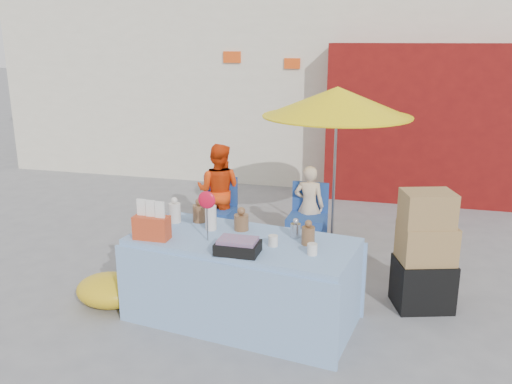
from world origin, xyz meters
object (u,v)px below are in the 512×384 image
(chair_left, at_px, (216,222))
(box_stack, at_px, (425,255))
(vendor_orange, at_px, (219,191))
(umbrella, at_px, (337,102))
(vendor_beige, at_px, (309,206))
(market_table, at_px, (242,278))
(chair_right, at_px, (307,230))

(chair_left, bearing_deg, box_stack, -24.72)
(vendor_orange, relative_size, umbrella, 0.63)
(vendor_beige, xyz_separation_m, box_stack, (1.41, -1.44, 0.03))
(market_table, relative_size, vendor_beige, 2.12)
(chair_right, bearing_deg, umbrella, 44.83)
(market_table, relative_size, umbrella, 1.11)
(chair_right, xyz_separation_m, umbrella, (0.30, 0.28, 1.64))
(market_table, distance_m, umbrella, 2.79)
(chair_right, relative_size, vendor_orange, 0.65)
(chair_left, bearing_deg, chair_right, 1.34)
(box_stack, bearing_deg, chair_right, 137.34)
(chair_left, relative_size, umbrella, 0.41)
(box_stack, bearing_deg, vendor_beige, 134.54)
(chair_right, height_order, vendor_orange, vendor_orange)
(vendor_orange, bearing_deg, chair_left, 91.50)
(market_table, bearing_deg, chair_left, 123.71)
(market_table, relative_size, chair_right, 2.72)
(chair_left, xyz_separation_m, umbrella, (1.55, 0.28, 1.64))
(market_table, bearing_deg, chair_right, 89.98)
(market_table, distance_m, vendor_orange, 2.36)
(umbrella, bearing_deg, vendor_orange, -174.47)
(chair_left, relative_size, vendor_beige, 0.78)
(market_table, relative_size, chair_left, 2.72)
(market_table, bearing_deg, vendor_beige, 90.52)
(vendor_orange, relative_size, box_stack, 1.06)
(vendor_beige, bearing_deg, chair_right, 91.50)
(chair_right, distance_m, umbrella, 1.69)
(chair_left, relative_size, chair_right, 1.00)
(chair_left, xyz_separation_m, vendor_beige, (1.25, 0.13, 0.29))
(market_table, xyz_separation_m, chair_left, (-0.95, 2.01, -0.18))
(chair_right, relative_size, box_stack, 0.69)
(chair_left, distance_m, umbrella, 2.27)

